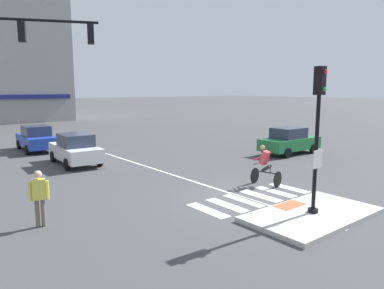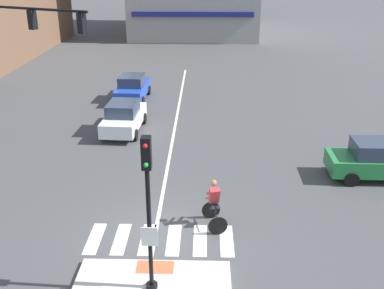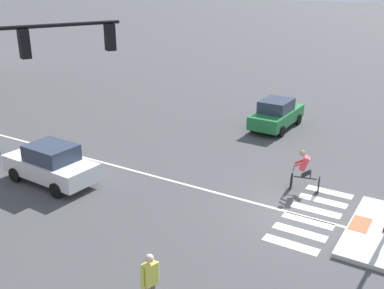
{
  "view_description": "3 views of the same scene",
  "coord_description": "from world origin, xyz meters",
  "px_view_note": "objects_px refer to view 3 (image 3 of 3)",
  "views": [
    {
      "loc": [
        -9.66,
        -8.84,
        3.96
      ],
      "look_at": [
        0.13,
        3.51,
        1.53
      ],
      "focal_mm": 33.57,
      "sensor_mm": 36.0,
      "label": 1
    },
    {
      "loc": [
        1.4,
        -12.8,
        8.61
      ],
      "look_at": [
        0.93,
        3.61,
        1.81
      ],
      "focal_mm": 42.41,
      "sensor_mm": 36.0,
      "label": 2
    },
    {
      "loc": [
        -14.22,
        -3.99,
        7.92
      ],
      "look_at": [
        1.0,
        5.36,
        1.27
      ],
      "focal_mm": 42.22,
      "sensor_mm": 36.0,
      "label": 3
    }
  ],
  "objects_px": {
    "car_white_westbound_far": "(51,164)",
    "pedestrian_at_curb_left": "(150,279)",
    "car_green_cross_right": "(277,114)",
    "cyclist": "(304,170)"
  },
  "relations": [
    {
      "from": "car_green_cross_right",
      "to": "cyclist",
      "type": "relative_size",
      "value": 2.46
    },
    {
      "from": "car_white_westbound_far",
      "to": "cyclist",
      "type": "relative_size",
      "value": 2.49
    },
    {
      "from": "car_white_westbound_far",
      "to": "pedestrian_at_curb_left",
      "type": "height_order",
      "value": "pedestrian_at_curb_left"
    },
    {
      "from": "car_white_westbound_far",
      "to": "cyclist",
      "type": "height_order",
      "value": "cyclist"
    },
    {
      "from": "car_white_westbound_far",
      "to": "car_green_cross_right",
      "type": "height_order",
      "value": "same"
    },
    {
      "from": "car_white_westbound_far",
      "to": "pedestrian_at_curb_left",
      "type": "relative_size",
      "value": 2.5
    },
    {
      "from": "car_white_westbound_far",
      "to": "cyclist",
      "type": "bearing_deg",
      "value": -62.85
    },
    {
      "from": "car_white_westbound_far",
      "to": "cyclist",
      "type": "distance_m",
      "value": 10.13
    },
    {
      "from": "car_green_cross_right",
      "to": "cyclist",
      "type": "bearing_deg",
      "value": -150.64
    },
    {
      "from": "pedestrian_at_curb_left",
      "to": "car_green_cross_right",
      "type": "bearing_deg",
      "value": 10.38
    }
  ]
}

